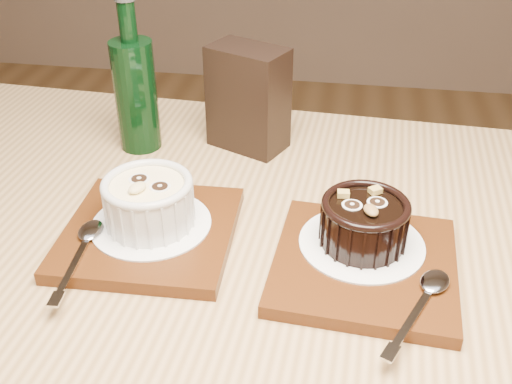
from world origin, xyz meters
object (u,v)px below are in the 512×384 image
(ramekin_white, at_px, (149,200))
(condiment_stand, at_px, (248,99))
(tray_left, at_px, (150,233))
(tray_right, at_px, (364,265))
(ramekin_dark, at_px, (364,221))
(table, at_px, (268,345))
(green_bottle, at_px, (136,91))

(ramekin_white, relative_size, condiment_stand, 0.69)
(tray_left, height_order, tray_right, same)
(ramekin_dark, distance_m, condiment_stand, 0.27)
(table, distance_m, ramekin_white, 0.20)
(table, xyz_separation_m, tray_left, (-0.14, 0.05, 0.10))
(tray_left, distance_m, tray_right, 0.23)
(table, height_order, condiment_stand, condiment_stand)
(green_bottle, bearing_deg, ramekin_dark, -32.88)
(table, xyz_separation_m, condiment_stand, (-0.07, 0.28, 0.16))
(tray_right, bearing_deg, condiment_stand, 123.16)
(table, bearing_deg, ramekin_white, 158.17)
(tray_left, bearing_deg, tray_right, -4.54)
(tray_left, height_order, ramekin_white, ramekin_white)
(ramekin_dark, relative_size, green_bottle, 0.43)
(tray_left, relative_size, tray_right, 1.00)
(tray_right, bearing_deg, green_bottle, 144.27)
(ramekin_white, relative_size, tray_right, 0.53)
(tray_left, height_order, ramekin_dark, ramekin_dark)
(table, bearing_deg, condiment_stand, 103.91)
(tray_right, height_order, ramekin_dark, ramekin_dark)
(condiment_stand, bearing_deg, tray_right, -56.84)
(tray_right, relative_size, condiment_stand, 1.29)
(tray_right, xyz_separation_m, condiment_stand, (-0.16, 0.25, 0.06))
(tray_right, height_order, green_bottle, green_bottle)
(condiment_stand, bearing_deg, tray_left, -106.98)
(table, bearing_deg, green_bottle, 130.41)
(tray_left, relative_size, ramekin_white, 1.87)
(ramekin_white, height_order, ramekin_dark, ramekin_white)
(tray_right, distance_m, ramekin_dark, 0.04)
(tray_left, distance_m, ramekin_dark, 0.23)
(tray_right, bearing_deg, ramekin_white, 174.19)
(tray_left, xyz_separation_m, tray_right, (0.23, -0.02, 0.00))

